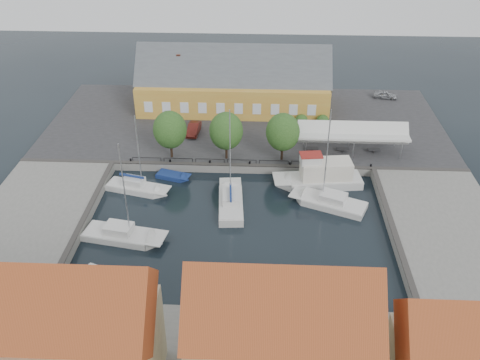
% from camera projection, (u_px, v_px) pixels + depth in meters
% --- Properties ---
extents(ground, '(140.00, 140.00, 0.00)m').
position_uv_depth(ground, '(237.00, 220.00, 58.27)').
color(ground, black).
rests_on(ground, ground).
extents(north_quay, '(56.00, 26.00, 1.00)m').
position_uv_depth(north_quay, '(245.00, 125.00, 77.56)').
color(north_quay, '#2D2D30').
rests_on(north_quay, ground).
extents(west_quay, '(12.00, 24.00, 1.00)m').
position_uv_depth(west_quay, '(32.00, 222.00, 57.18)').
color(west_quay, slate).
rests_on(west_quay, ground).
extents(east_quay, '(12.00, 24.00, 1.00)m').
position_uv_depth(east_quay, '(448.00, 234.00, 55.42)').
color(east_quay, slate).
rests_on(east_quay, ground).
extents(quay_edge_fittings, '(56.00, 24.72, 0.40)m').
position_uv_depth(quay_edge_fittings, '(240.00, 189.00, 61.74)').
color(quay_edge_fittings, '#383533').
rests_on(quay_edge_fittings, north_quay).
extents(warehouse, '(28.56, 14.00, 9.55)m').
position_uv_depth(warehouse, '(230.00, 85.00, 80.15)').
color(warehouse, gold).
rests_on(warehouse, north_quay).
extents(tent_canopy, '(14.00, 4.00, 2.83)m').
position_uv_depth(tent_canopy, '(353.00, 133.00, 68.10)').
color(tent_canopy, silver).
rests_on(tent_canopy, north_quay).
extents(quay_trees, '(18.20, 4.20, 6.30)m').
position_uv_depth(quay_trees, '(226.00, 131.00, 65.99)').
color(quay_trees, black).
rests_on(quay_trees, north_quay).
extents(car_silver, '(3.83, 2.05, 1.24)m').
position_uv_depth(car_silver, '(385.00, 95.00, 84.17)').
color(car_silver, '#97999E').
rests_on(car_silver, north_quay).
extents(car_red, '(1.76, 4.29, 1.38)m').
position_uv_depth(car_red, '(194.00, 129.00, 73.68)').
color(car_red, '#5A1A14').
rests_on(car_red, north_quay).
extents(center_sailboat, '(3.25, 8.97, 12.12)m').
position_uv_depth(center_sailboat, '(231.00, 203.00, 60.45)').
color(center_sailboat, silver).
rests_on(center_sailboat, ground).
extents(trawler, '(10.98, 4.35, 5.00)m').
position_uv_depth(trawler, '(321.00, 177.00, 64.02)').
color(trawler, silver).
rests_on(trawler, ground).
extents(east_boat_a, '(9.03, 6.07, 12.26)m').
position_uv_depth(east_boat_a, '(330.00, 204.00, 60.60)').
color(east_boat_a, silver).
rests_on(east_boat_a, ground).
extents(west_boat_a, '(8.01, 4.08, 10.44)m').
position_uv_depth(west_boat_a, '(137.00, 189.00, 63.27)').
color(west_boat_a, silver).
rests_on(west_boat_a, ground).
extents(west_boat_c, '(9.10, 4.33, 11.82)m').
position_uv_depth(west_boat_c, '(123.00, 236.00, 55.43)').
color(west_boat_c, silver).
rests_on(west_boat_c, ground).
extents(launch_sw, '(5.96, 3.99, 0.98)m').
position_uv_depth(launch_sw, '(107.00, 280.00, 50.00)').
color(launch_sw, silver).
rests_on(launch_sw, ground).
extents(launch_nw, '(4.48, 2.80, 0.88)m').
position_uv_depth(launch_nw, '(173.00, 177.00, 65.88)').
color(launch_nw, navy).
rests_on(launch_nw, ground).
extents(townhouses, '(36.30, 8.50, 12.00)m').
position_uv_depth(townhouses, '(248.00, 356.00, 35.37)').
color(townhouses, beige).
rests_on(townhouses, south_bank).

